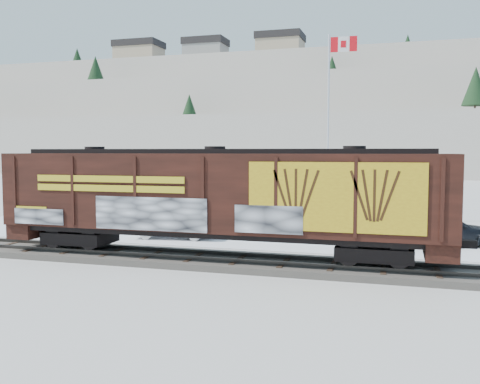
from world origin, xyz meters
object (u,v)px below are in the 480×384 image
(flagpole, at_px, (329,153))
(car_silver, at_px, (83,215))
(car_dark, at_px, (445,230))
(hopper_railcar, at_px, (215,196))
(car_white, at_px, (175,224))

(flagpole, bearing_deg, car_silver, -154.90)
(car_silver, bearing_deg, flagpole, -75.91)
(flagpole, distance_m, car_dark, 10.87)
(flagpole, height_order, car_dark, flagpole)
(flagpole, relative_size, car_dark, 2.34)
(flagpole, relative_size, car_silver, 2.87)
(hopper_railcar, xyz_separation_m, flagpole, (2.99, 14.94, 1.81))
(hopper_railcar, relative_size, car_white, 4.14)
(car_silver, relative_size, car_dark, 0.81)
(hopper_railcar, relative_size, flagpole, 1.54)
(car_white, height_order, car_dark, car_dark)
(flagpole, bearing_deg, car_white, -128.36)
(flagpole, relative_size, car_white, 2.69)
(hopper_railcar, xyz_separation_m, car_silver, (-11.82, 8.01, -2.20))
(car_silver, bearing_deg, hopper_railcar, -135.13)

